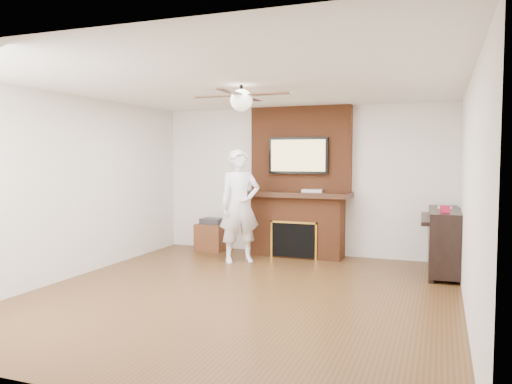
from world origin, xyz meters
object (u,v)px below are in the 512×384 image
(fireplace, at_px, (299,197))
(piano, at_px, (443,239))
(side_table, at_px, (213,235))
(person, at_px, (240,206))

(fireplace, bearing_deg, piano, -13.53)
(fireplace, height_order, side_table, fireplace)
(side_table, distance_m, piano, 3.88)
(person, distance_m, piano, 3.04)
(fireplace, xyz_separation_m, person, (-0.73, -0.83, -0.11))
(person, height_order, piano, person)
(piano, bearing_deg, person, -176.48)
(fireplace, height_order, piano, fireplace)
(person, xyz_separation_m, piano, (3.00, 0.28, -0.40))
(fireplace, height_order, person, fireplace)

